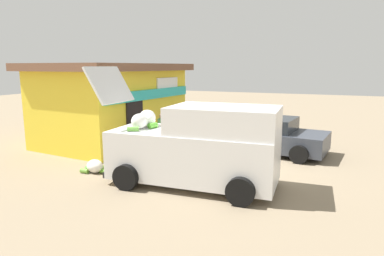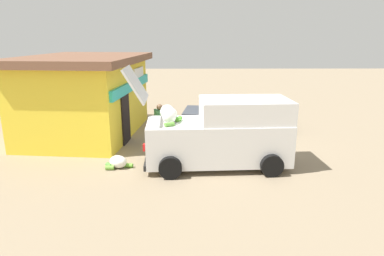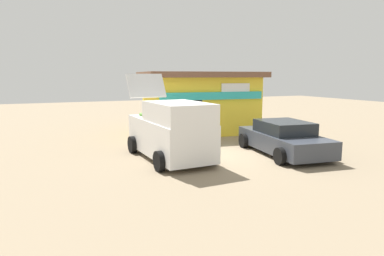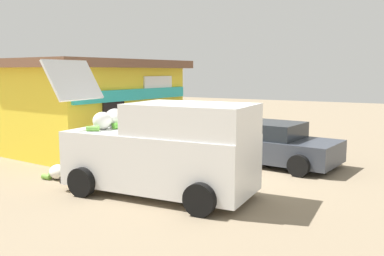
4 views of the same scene
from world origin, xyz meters
TOP-DOWN VIEW (x-y plane):
  - ground_plane at (0.00, 0.00)m, footprint 60.00×60.00m
  - storefront_bar at (1.42, 5.20)m, footprint 6.46×4.87m
  - delivery_van at (-2.13, 0.02)m, footprint 2.29×4.97m
  - parked_sedan at (2.17, -0.90)m, footprint 2.64×4.50m
  - vendor_standing at (-0.12, 2.11)m, footprint 0.48×0.48m
  - customer_bending at (-1.64, 1.88)m, footprint 0.68×0.70m
  - unloaded_banana_pile at (-2.28, 3.25)m, footprint 0.69×0.88m
  - paint_bucket at (3.95, 2.32)m, footprint 0.34×0.34m

SIDE VIEW (x-z plane):
  - ground_plane at x=0.00m, z-range 0.00..0.00m
  - paint_bucket at x=3.95m, z-range 0.00..0.31m
  - unloaded_banana_pile at x=-2.28m, z-range -0.02..0.36m
  - parked_sedan at x=2.17m, z-range -0.04..1.24m
  - customer_bending at x=-1.64m, z-range 0.14..1.53m
  - vendor_standing at x=-0.12m, z-range 0.12..1.68m
  - delivery_van at x=-2.13m, z-range -0.49..2.59m
  - storefront_bar at x=1.42m, z-range 0.04..3.23m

